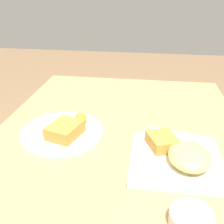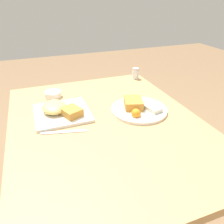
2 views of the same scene
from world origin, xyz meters
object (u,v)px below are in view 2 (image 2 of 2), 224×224
sauce_ramekin (53,94)px  butter_knife (64,132)px  salt_shaker (135,74)px  plate_oval_far (138,108)px  plate_square_near (60,111)px

sauce_ramekin → butter_knife: 0.37m
sauce_ramekin → salt_shaker: salt_shaker is taller
plate_oval_far → sauce_ramekin: 0.48m
plate_square_near → plate_oval_far: (0.10, 0.36, -0.01)m
salt_shaker → butter_knife: (0.47, -0.55, -0.03)m
salt_shaker → plate_square_near: bearing=-59.8°
plate_square_near → salt_shaker: bearing=120.2°
plate_square_near → sauce_ramekin: size_ratio=2.79×
plate_square_near → sauce_ramekin: (-0.21, -0.01, -0.00)m
plate_oval_far → sauce_ramekin: bearing=-129.8°
butter_knife → salt_shaker: bearing=54.1°
sauce_ramekin → salt_shaker: bearing=100.8°
plate_square_near → plate_oval_far: bearing=75.1°
plate_square_near → salt_shaker: (-0.32, 0.54, 0.01)m
plate_oval_far → sauce_ramekin: plate_oval_far is taller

